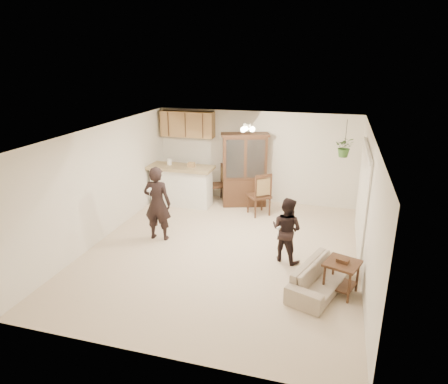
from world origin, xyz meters
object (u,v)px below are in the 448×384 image
(sofa, at_px, (322,270))
(china_hutch, at_px, (244,170))
(chair_bar, at_px, (178,189))
(chair_hutch_right, at_px, (259,203))
(side_table, at_px, (341,277))
(chair_hutch_left, at_px, (216,191))
(child, at_px, (286,229))
(adult, at_px, (157,201))

(sofa, bearing_deg, china_hutch, 51.10)
(chair_bar, bearing_deg, chair_hutch_right, -8.78)
(side_table, xyz_separation_m, chair_hutch_left, (-3.41, 3.86, -0.02))
(child, relative_size, chair_hutch_right, 1.20)
(china_hutch, height_order, chair_hutch_left, china_hutch)
(side_table, xyz_separation_m, chair_hutch_right, (-2.06, 3.19, 0.01))
(china_hutch, height_order, chair_bar, china_hutch)
(adult, xyz_separation_m, chair_bar, (-0.63, 2.67, -0.64))
(sofa, height_order, adult, adult)
(china_hutch, xyz_separation_m, chair_bar, (-1.97, 0.05, -0.72))
(adult, relative_size, china_hutch, 0.91)
(chair_bar, xyz_separation_m, chair_hutch_left, (1.14, 0.04, 0.03))
(child, xyz_separation_m, chair_hutch_right, (-0.99, 2.27, -0.36))
(chair_hutch_left, distance_m, chair_hutch_right, 1.51)
(child, bearing_deg, adult, 17.88)
(child, height_order, chair_bar, child)
(child, xyz_separation_m, side_table, (1.07, -0.92, -0.37))
(sofa, bearing_deg, chair_hutch_left, 58.78)
(sofa, distance_m, china_hutch, 4.40)
(side_table, bearing_deg, sofa, 173.92)
(adult, height_order, china_hutch, china_hutch)
(child, bearing_deg, side_table, 161.72)
(sofa, xyz_separation_m, chair_bar, (-4.23, 3.78, -0.11))
(adult, height_order, chair_hutch_right, adult)
(side_table, relative_size, chair_bar, 0.75)
(chair_bar, bearing_deg, chair_hutch_left, 7.68)
(china_hutch, relative_size, side_table, 2.87)
(chair_hutch_right, bearing_deg, chair_bar, -53.62)
(chair_hutch_left, xyz_separation_m, chair_hutch_right, (1.35, -0.68, 0.02))
(chair_bar, xyz_separation_m, chair_hutch_right, (2.49, -0.63, 0.06))
(sofa, bearing_deg, adult, 92.68)
(sofa, xyz_separation_m, chair_hutch_right, (-1.74, 3.15, -0.05))
(adult, relative_size, child, 1.33)
(child, bearing_deg, china_hutch, -39.54)
(chair_bar, height_order, chair_hutch_left, chair_hutch_left)
(chair_bar, bearing_deg, side_table, -34.57)
(sofa, height_order, china_hutch, china_hutch)
(china_hutch, bearing_deg, adult, -135.37)
(chair_bar, bearing_deg, china_hutch, 3.91)
(adult, bearing_deg, chair_hutch_right, -135.73)
(side_table, distance_m, chair_hutch_left, 5.15)
(china_hutch, distance_m, side_table, 4.61)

